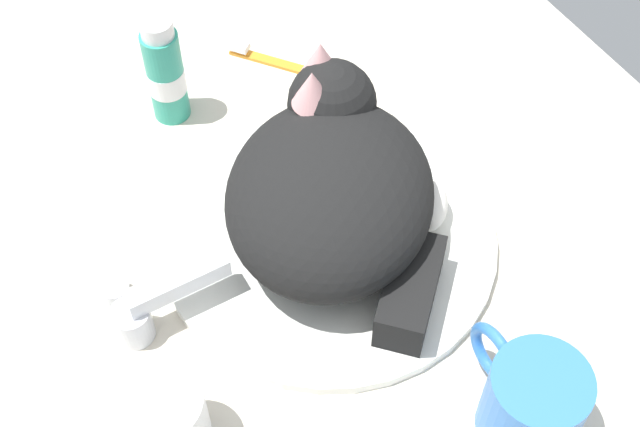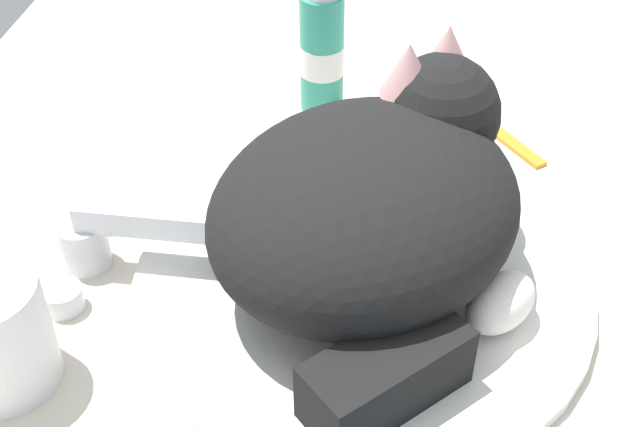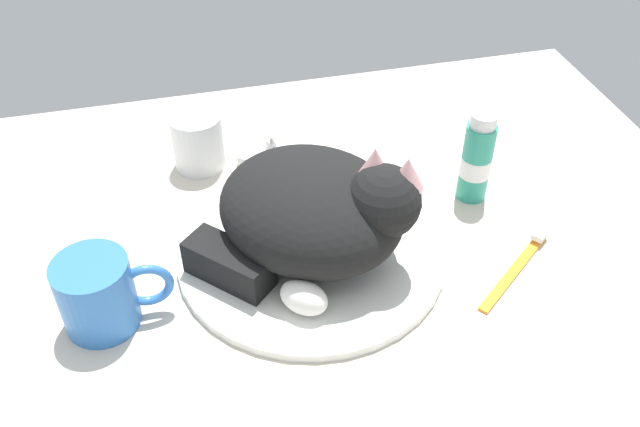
{
  "view_description": "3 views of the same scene",
  "coord_description": "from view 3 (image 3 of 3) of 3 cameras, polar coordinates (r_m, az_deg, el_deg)",
  "views": [
    {
      "loc": [
        -42.58,
        25.61,
        71.23
      ],
      "look_at": [
        -0.74,
        1.45,
        6.49
      ],
      "focal_mm": 49.85,
      "sensor_mm": 36.0,
      "label": 1
    },
    {
      "loc": [
        -42.98,
        -2.94,
        43.19
      ],
      "look_at": [
        2.07,
        3.29,
        4.99
      ],
      "focal_mm": 47.62,
      "sensor_mm": 36.0,
      "label": 2
    },
    {
      "loc": [
        -13.67,
        -59.33,
        59.43
      ],
      "look_at": [
        1.01,
        -0.26,
        6.74
      ],
      "focal_mm": 38.95,
      "sensor_mm": 36.0,
      "label": 3
    }
  ],
  "objects": [
    {
      "name": "toothpaste_bottle",
      "position": [
        0.92,
        12.74,
        4.36
      ],
      "size": [
        4.02,
        4.02,
        12.9
      ],
      "color": "teal",
      "rests_on": "ground_plane"
    },
    {
      "name": "rinse_cup",
      "position": [
        0.98,
        -10.0,
        5.88
      ],
      "size": [
        7.11,
        7.11,
        8.06
      ],
      "color": "white",
      "rests_on": "ground_plane"
    },
    {
      "name": "toothbrush",
      "position": [
        0.86,
        15.96,
        -4.08
      ],
      "size": [
        13.29,
        10.88,
        1.6
      ],
      "color": "orange",
      "rests_on": "ground_plane"
    },
    {
      "name": "faucet",
      "position": [
        0.98,
        -3.28,
        5.18
      ],
      "size": [
        12.01,
        11.39,
        5.82
      ],
      "color": "silver",
      "rests_on": "ground_plane"
    },
    {
      "name": "cat",
      "position": [
        0.8,
        -0.21,
        0.2
      ],
      "size": [
        30.0,
        28.86,
        15.08
      ],
      "color": "black",
      "rests_on": "sink_basin"
    },
    {
      "name": "ground_plane",
      "position": [
        0.86,
        -0.69,
        -4.14
      ],
      "size": [
        110.0,
        82.5,
        3.0
      ],
      "primitive_type": "cube",
      "color": "beige"
    },
    {
      "name": "sink_basin",
      "position": [
        0.85,
        -0.7,
        -3.16
      ],
      "size": [
        32.52,
        32.52,
        1.12
      ],
      "primitive_type": "cylinder",
      "color": "silver",
      "rests_on": "ground_plane"
    },
    {
      "name": "coffee_mug",
      "position": [
        0.78,
        -17.67,
        -6.3
      ],
      "size": [
        12.34,
        8.2,
        8.71
      ],
      "color": "#3372C6",
      "rests_on": "ground_plane"
    }
  ]
}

